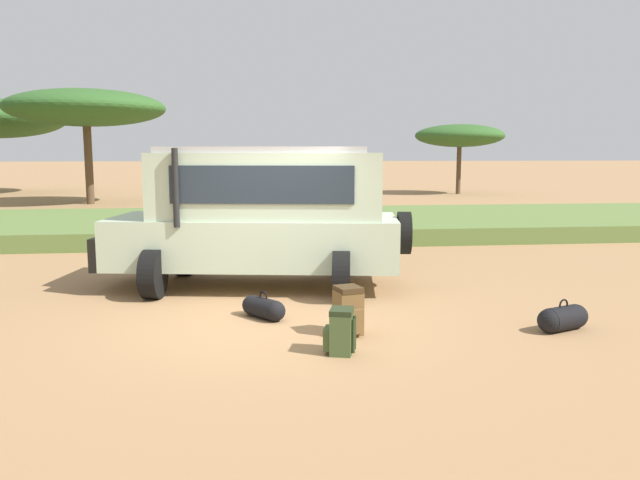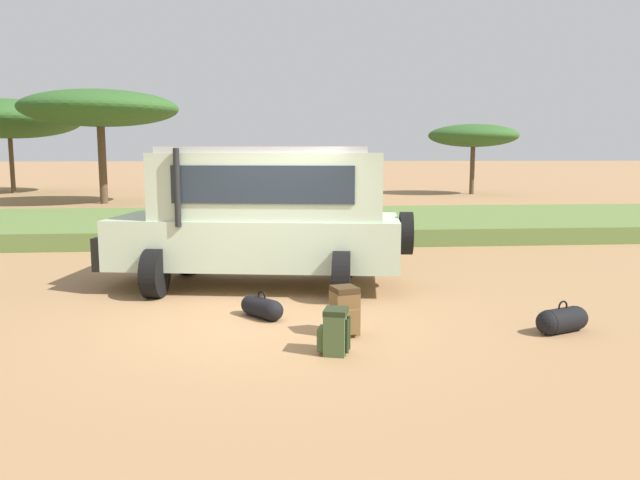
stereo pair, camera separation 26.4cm
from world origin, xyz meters
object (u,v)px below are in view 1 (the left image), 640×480
Objects in this scene: backpack_beside_front_wheel at (348,311)px; duffel_bag_soft_canvas at (563,318)px; backpack_cluster_center at (341,332)px; acacia_tree_centre_back at (86,108)px; duffel_bag_low_black_case at (263,308)px; safari_vehicle at (261,214)px; acacia_tree_right_mid at (460,136)px.

backpack_beside_front_wheel reaches higher than duffel_bag_soft_canvas.
backpack_beside_front_wheel reaches higher than backpack_cluster_center.
acacia_tree_centre_back is at bearing 111.02° from backpack_beside_front_wheel.
duffel_bag_low_black_case is at bearing 116.93° from backpack_cluster_center.
backpack_beside_front_wheel is (1.04, -3.05, -0.98)m from safari_vehicle.
safari_vehicle is 3.37m from backpack_beside_front_wheel.
safari_vehicle is at bearing 89.20° from duffel_bag_low_black_case.
backpack_cluster_center is 0.11× the size of acacia_tree_right_mid.
backpack_cluster_center is 0.69× the size of duffel_bag_soft_canvas.
duffel_bag_low_black_case is at bearing 138.95° from backpack_beside_front_wheel.
safari_vehicle is at bearing 102.25° from backpack_cluster_center.
backpack_beside_front_wheel is at bearing -41.05° from duffel_bag_low_black_case.
safari_vehicle is at bearing 140.57° from duffel_bag_soft_canvas.
duffel_bag_low_black_case is (-0.86, 1.68, -0.11)m from backpack_cluster_center.
duffel_bag_soft_canvas is 0.11× the size of acacia_tree_centre_back.
backpack_beside_front_wheel is at bearing -111.95° from acacia_tree_right_mid.
backpack_cluster_center is at bearing -169.08° from duffel_bag_soft_canvas.
duffel_bag_low_black_case is 28.42m from acacia_tree_right_mid.
backpack_beside_front_wheel is at bearing -71.13° from safari_vehicle.
safari_vehicle is 0.78× the size of acacia_tree_centre_back.
duffel_bag_soft_canvas is at bearing -62.89° from acacia_tree_centre_back.
acacia_tree_centre_back is at bearing 109.29° from duffel_bag_low_black_case.
acacia_tree_right_mid reaches higher than duffel_bag_low_black_case.
backpack_beside_front_wheel is at bearing 176.89° from duffel_bag_soft_canvas.
acacia_tree_centre_back is at bearing -165.81° from acacia_tree_right_mid.
acacia_tree_right_mid is at bearing 68.20° from backpack_cluster_center.
duffel_bag_soft_canvas is 28.06m from acacia_tree_right_mid.
duffel_bag_low_black_case is 0.87× the size of duffel_bag_soft_canvas.
safari_vehicle reaches higher than duffel_bag_soft_canvas.
safari_vehicle is 6.97× the size of duffel_bag_soft_canvas.
acacia_tree_right_mid reaches higher than backpack_cluster_center.
acacia_tree_centre_back reaches higher than duffel_bag_low_black_case.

